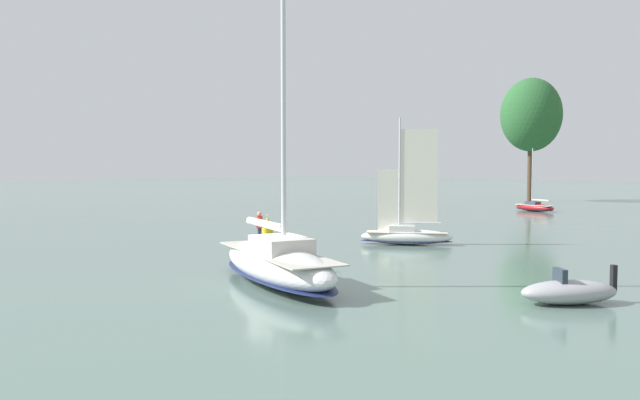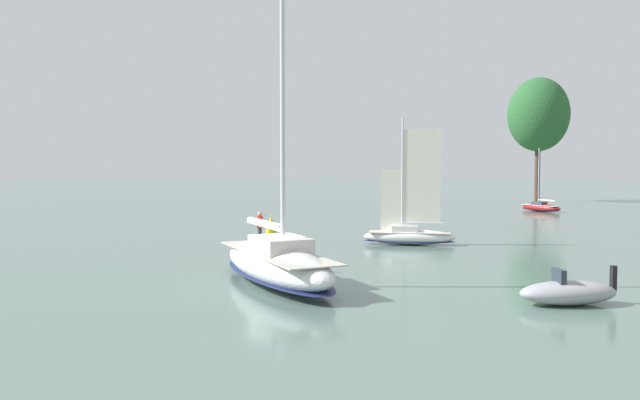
{
  "view_description": "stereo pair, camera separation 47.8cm",
  "coord_description": "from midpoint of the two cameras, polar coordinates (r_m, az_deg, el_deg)",
  "views": [
    {
      "loc": [
        22.82,
        -19.94,
        5.83
      ],
      "look_at": [
        0.0,
        3.0,
        3.98
      ],
      "focal_mm": 35.0,
      "sensor_mm": 36.0,
      "label": 1
    },
    {
      "loc": [
        23.15,
        -19.6,
        5.83
      ],
      "look_at": [
        0.0,
        3.0,
        3.98
      ],
      "focal_mm": 35.0,
      "sensor_mm": 36.0,
      "label": 2
    }
  ],
  "objects": [
    {
      "name": "motor_tender",
      "position": [
        28.2,
        21.38,
        -7.82
      ],
      "size": [
        3.87,
        4.33,
        1.6
      ],
      "color": "#99999E",
      "rests_on": "ground"
    },
    {
      "name": "sailboat_moored_far_slip",
      "position": [
        45.87,
        7.61,
        -3.08
      ],
      "size": [
        6.48,
        5.51,
        9.22
      ],
      "color": "white",
      "rests_on": "ground"
    },
    {
      "name": "sailboat_moored_near_marina",
      "position": [
        82.06,
        18.86,
        -0.61
      ],
      "size": [
        5.92,
        2.86,
        7.87
      ],
      "color": "maroon",
      "rests_on": "ground"
    },
    {
      "name": "tree_shore_left",
      "position": [
        104.65,
        18.61,
        7.37
      ],
      "size": [
        9.46,
        9.46,
        19.46
      ],
      "color": "#4C3828",
      "rests_on": "ground"
    },
    {
      "name": "sailboat_main",
      "position": [
        30.66,
        -4.4,
        -5.67
      ],
      "size": [
        11.91,
        6.81,
        15.78
      ],
      "color": "silver",
      "rests_on": "ground"
    },
    {
      "name": "channel_buoy",
      "position": [
        52.38,
        -5.08,
        -2.43
      ],
      "size": [
        0.9,
        0.9,
        1.65
      ],
      "color": "yellow",
      "rests_on": "ground"
    },
    {
      "name": "ground_plane",
      "position": [
        30.87,
        -4.41,
        -7.63
      ],
      "size": [
        400.0,
        400.0,
        0.0
      ],
      "primitive_type": "plane",
      "color": "slate"
    }
  ]
}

